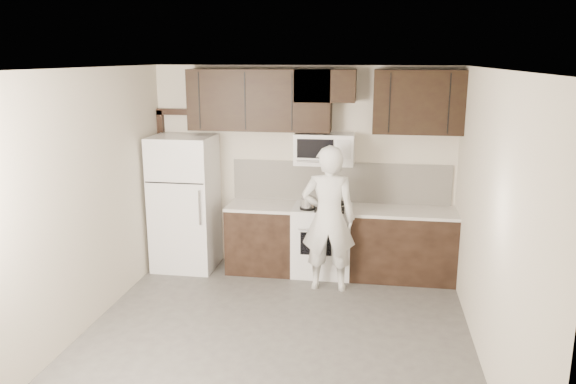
% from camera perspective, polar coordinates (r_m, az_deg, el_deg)
% --- Properties ---
extents(floor, '(4.50, 4.50, 0.00)m').
position_cam_1_polar(floor, '(5.88, -1.50, -14.94)').
color(floor, '#4B4947').
rests_on(floor, ground).
extents(back_wall, '(4.00, 0.00, 4.00)m').
position_cam_1_polar(back_wall, '(7.53, 1.55, 2.44)').
color(back_wall, beige).
rests_on(back_wall, ground).
extents(ceiling, '(4.50, 4.50, 0.00)m').
position_cam_1_polar(ceiling, '(5.16, -1.69, 12.41)').
color(ceiling, white).
rests_on(ceiling, back_wall).
extents(counter_run, '(2.95, 0.64, 0.91)m').
position_cam_1_polar(counter_run, '(7.41, 5.84, -4.98)').
color(counter_run, black).
rests_on(counter_run, floor).
extents(stove, '(0.76, 0.66, 0.94)m').
position_cam_1_polar(stove, '(7.42, 3.50, -4.85)').
color(stove, white).
rests_on(stove, floor).
extents(backsplash, '(2.90, 0.02, 0.54)m').
position_cam_1_polar(backsplash, '(7.50, 5.32, 1.02)').
color(backsplash, silver).
rests_on(backsplash, counter_run).
extents(upper_cabinets, '(3.48, 0.35, 0.78)m').
position_cam_1_polar(upper_cabinets, '(7.21, 3.08, 9.41)').
color(upper_cabinets, black).
rests_on(upper_cabinets, back_wall).
extents(microwave, '(0.76, 0.42, 0.40)m').
position_cam_1_polar(microwave, '(7.25, 3.72, 4.40)').
color(microwave, white).
rests_on(microwave, upper_cabinets).
extents(refrigerator, '(0.80, 0.76, 1.80)m').
position_cam_1_polar(refrigerator, '(7.64, -10.43, -1.08)').
color(refrigerator, white).
rests_on(refrigerator, floor).
extents(door_trim, '(0.50, 0.08, 2.12)m').
position_cam_1_polar(door_trim, '(7.98, -12.29, 2.03)').
color(door_trim, black).
rests_on(door_trim, floor).
extents(saucepan, '(0.30, 0.18, 0.17)m').
position_cam_1_polar(saucepan, '(7.15, 2.02, -1.21)').
color(saucepan, silver).
rests_on(saucepan, stove).
extents(baking_tray, '(0.38, 0.29, 0.02)m').
position_cam_1_polar(baking_tray, '(7.12, 4.27, -1.79)').
color(baking_tray, black).
rests_on(baking_tray, counter_run).
extents(pizza, '(0.26, 0.26, 0.02)m').
position_cam_1_polar(pizza, '(7.12, 4.27, -1.65)').
color(pizza, tan).
rests_on(pizza, baking_tray).
extents(person, '(0.67, 0.45, 1.80)m').
position_cam_1_polar(person, '(6.80, 4.13, -2.71)').
color(person, white).
rests_on(person, floor).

